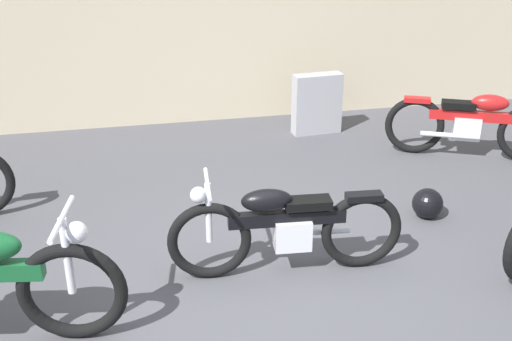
# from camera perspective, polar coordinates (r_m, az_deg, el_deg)

# --- Properties ---
(ground_plane) EXTENTS (40.00, 40.00, 0.00)m
(ground_plane) POSITION_cam_1_polar(r_m,az_deg,el_deg) (5.04, 1.40, -10.66)
(ground_plane) COLOR #47474C
(building_wall) EXTENTS (18.00, 0.30, 2.68)m
(building_wall) POSITION_cam_1_polar(r_m,az_deg,el_deg) (8.36, -5.18, 13.56)
(building_wall) COLOR beige
(building_wall) RESTS_ON ground_plane
(stone_marker) EXTENTS (0.63, 0.25, 0.77)m
(stone_marker) POSITION_cam_1_polar(r_m,az_deg,el_deg) (8.04, 5.58, 6.08)
(stone_marker) COLOR #9E9EA3
(stone_marker) RESTS_ON ground_plane
(helmet) EXTENTS (0.29, 0.29, 0.29)m
(helmet) POSITION_cam_1_polar(r_m,az_deg,el_deg) (6.19, 15.38, -2.91)
(helmet) COLOR black
(helmet) RESTS_ON ground_plane
(motorcycle_black) EXTENTS (1.92, 0.53, 0.86)m
(motorcycle_black) POSITION_cam_1_polar(r_m,az_deg,el_deg) (5.02, 2.65, -5.21)
(motorcycle_black) COLOR black
(motorcycle_black) RESTS_ON ground_plane
(motorcycle_red) EXTENTS (1.81, 0.95, 0.87)m
(motorcycle_red) POSITION_cam_1_polar(r_m,az_deg,el_deg) (7.63, 19.19, 4.08)
(motorcycle_red) COLOR black
(motorcycle_red) RESTS_ON ground_plane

